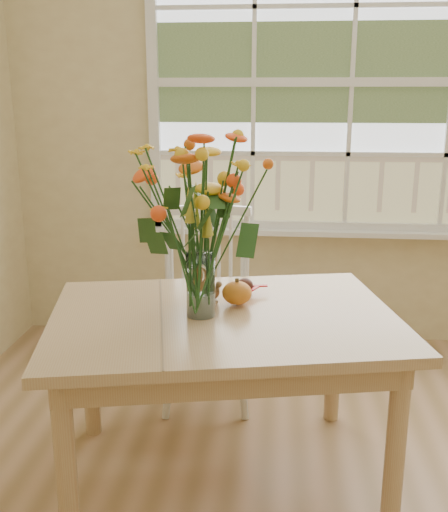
{
  "coord_description": "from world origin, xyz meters",
  "views": [
    {
      "loc": [
        -0.39,
        -1.33,
        1.49
      ],
      "look_at": [
        -0.59,
        0.8,
        0.91
      ],
      "focal_mm": 42.0,
      "sensor_mm": 36.0,
      "label": 1
    }
  ],
  "objects": [
    {
      "name": "windsor_chair",
      "position": [
        -0.73,
        1.44,
        0.53
      ],
      "size": [
        0.47,
        0.45,
        0.94
      ],
      "rotation": [
        0.0,
        0.0,
        0.09
      ],
      "color": "white",
      "rests_on": "floor"
    },
    {
      "name": "dark_gourd",
      "position": [
        -0.52,
        1.01,
        0.72
      ],
      "size": [
        0.13,
        0.11,
        0.06
      ],
      "color": "#38160F",
      "rests_on": "dining_table"
    },
    {
      "name": "pumpkin",
      "position": [
        -0.55,
        0.88,
        0.73
      ],
      "size": [
        0.12,
        0.12,
        0.09
      ],
      "primitive_type": "ellipsoid",
      "color": "orange",
      "rests_on": "dining_table"
    },
    {
      "name": "flower_vase",
      "position": [
        -0.67,
        0.76,
        1.05
      ],
      "size": [
        0.5,
        0.5,
        0.6
      ],
      "color": "white",
      "rests_on": "dining_table"
    },
    {
      "name": "window",
      "position": [
        0.0,
        2.21,
        1.53
      ],
      "size": [
        2.42,
        0.12,
        1.74
      ],
      "color": "silver",
      "rests_on": "wall_back"
    },
    {
      "name": "wall_back",
      "position": [
        0.0,
        2.25,
        1.35
      ],
      "size": [
        4.0,
        0.02,
        2.7
      ],
      "primitive_type": "cube",
      "color": "#D1BC86",
      "rests_on": "floor"
    },
    {
      "name": "dining_table",
      "position": [
        -0.59,
        0.78,
        0.6
      ],
      "size": [
        1.45,
        1.16,
        0.69
      ],
      "rotation": [
        0.0,
        0.0,
        0.2
      ],
      "color": "tan",
      "rests_on": "floor"
    },
    {
      "name": "turkey_figurine",
      "position": [
        -0.65,
        0.9,
        0.73
      ],
      "size": [
        0.1,
        0.09,
        0.1
      ],
      "rotation": [
        0.0,
        0.0,
        0.54
      ],
      "color": "#CCB78C",
      "rests_on": "dining_table"
    }
  ]
}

